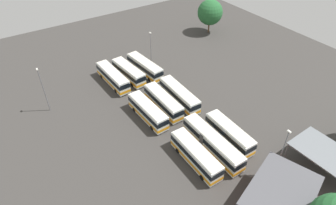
{
  "coord_description": "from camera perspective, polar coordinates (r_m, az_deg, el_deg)",
  "views": [
    {
      "loc": [
        38.36,
        -24.52,
        37.81
      ],
      "look_at": [
        0.08,
        0.78,
        1.47
      ],
      "focal_mm": 31.24,
      "sensor_mm": 36.0,
      "label": 1
    }
  ],
  "objects": [
    {
      "name": "bus_row0_slot2",
      "position": [
        69.37,
        -4.58,
        6.96
      ],
      "size": [
        11.36,
        3.67,
        3.38
      ],
      "color": "silver",
      "rests_on": "ground_plane"
    },
    {
      "name": "bus_row2_slot2",
      "position": [
        52.56,
        11.89,
        -5.94
      ],
      "size": [
        10.36,
        2.8,
        3.38
      ],
      "color": "silver",
      "rests_on": "ground_plane"
    },
    {
      "name": "ground_plane",
      "position": [
        59.18,
        -0.67,
        -1.33
      ],
      "size": [
        105.57,
        105.57,
        0.0
      ],
      "primitive_type": "plane",
      "color": "#383533"
    },
    {
      "name": "lamp_post_mid_lot",
      "position": [
        73.38,
        -3.4,
        11.08
      ],
      "size": [
        0.56,
        0.28,
        7.65
      ],
      "color": "slate",
      "rests_on": "ground_plane"
    },
    {
      "name": "bus_row0_slot1",
      "position": [
        67.79,
        -7.7,
        5.9
      ],
      "size": [
        10.5,
        3.55,
        3.38
      ],
      "color": "silver",
      "rests_on": "ground_plane"
    },
    {
      "name": "lamp_post_far_corner",
      "position": [
        60.59,
        -23.14,
        2.48
      ],
      "size": [
        0.56,
        0.28,
        9.77
      ],
      "color": "slate",
      "rests_on": "ground_plane"
    },
    {
      "name": "bus_row0_slot0",
      "position": [
        66.61,
        -10.72,
        4.91
      ],
      "size": [
        11.39,
        3.09,
        3.38
      ],
      "color": "silver",
      "rests_on": "ground_plane"
    },
    {
      "name": "bus_row1_slot1",
      "position": [
        58.21,
        -0.92,
        0.14
      ],
      "size": [
        10.79,
        2.7,
        3.38
      ],
      "color": "silver",
      "rests_on": "ground_plane"
    },
    {
      "name": "tree_north_edge",
      "position": [
        88.56,
        8.21,
        17.01
      ],
      "size": [
        7.22,
        7.22,
        9.71
      ],
      "color": "brown",
      "rests_on": "ground_plane"
    },
    {
      "name": "bus_row2_slot1",
      "position": [
        50.47,
        8.63,
        -7.73
      ],
      "size": [
        13.28,
        2.72,
        3.38
      ],
      "color": "silver",
      "rests_on": "ground_plane"
    },
    {
      "name": "bus_row2_slot0",
      "position": [
        48.23,
        5.45,
        -10.18
      ],
      "size": [
        10.78,
        2.72,
        3.38
      ],
      "color": "silver",
      "rests_on": "ground_plane"
    },
    {
      "name": "depot_building",
      "position": [
        44.47,
        20.63,
        -17.59
      ],
      "size": [
        10.88,
        12.9,
        5.25
      ],
      "color": "maroon",
      "rests_on": "ground_plane"
    },
    {
      "name": "maintenance_shelter",
      "position": [
        52.27,
        28.9,
        -8.93
      ],
      "size": [
        11.07,
        7.1,
        3.55
      ],
      "color": "slate",
      "rests_on": "ground_plane"
    },
    {
      "name": "lamp_post_by_building",
      "position": [
        47.04,
        21.33,
        -9.0
      ],
      "size": [
        0.56,
        0.28,
        9.5
      ],
      "color": "slate",
      "rests_on": "ground_plane"
    },
    {
      "name": "bus_row1_slot2",
      "position": [
        60.02,
        2.21,
        1.47
      ],
      "size": [
        11.43,
        2.87,
        3.38
      ],
      "color": "silver",
      "rests_on": "ground_plane"
    },
    {
      "name": "bus_row1_slot0",
      "position": [
        56.08,
        -3.94,
        -1.7
      ],
      "size": [
        10.58,
        3.02,
        3.38
      ],
      "color": "silver",
      "rests_on": "ground_plane"
    }
  ]
}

